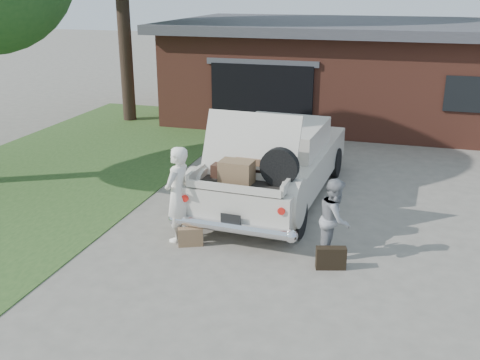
# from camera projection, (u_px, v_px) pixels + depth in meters

# --- Properties ---
(ground) EXTENTS (90.00, 90.00, 0.00)m
(ground) POSITION_uv_depth(u_px,v_px,m) (231.00, 248.00, 10.08)
(ground) COLOR gray
(ground) RESTS_ON ground
(grass_strip) EXTENTS (6.00, 16.00, 0.02)m
(grass_strip) POSITION_uv_depth(u_px,v_px,m) (60.00, 170.00, 14.27)
(grass_strip) COLOR #2D4C1E
(grass_strip) RESTS_ON ground
(house) EXTENTS (12.80, 7.80, 3.30)m
(house) POSITION_uv_depth(u_px,v_px,m) (355.00, 69.00, 19.65)
(house) COLOR brown
(house) RESTS_ON ground
(sedan) EXTENTS (2.48, 5.73, 2.23)m
(sedan) POSITION_uv_depth(u_px,v_px,m) (275.00, 162.00, 12.18)
(sedan) COLOR beige
(sedan) RESTS_ON ground
(woman_left) EXTENTS (0.52, 0.71, 1.78)m
(woman_left) POSITION_uv_depth(u_px,v_px,m) (178.00, 194.00, 10.14)
(woman_left) COLOR white
(woman_left) RESTS_ON ground
(woman_right) EXTENTS (0.55, 0.70, 1.43)m
(woman_right) POSITION_uv_depth(u_px,v_px,m) (335.00, 219.00, 9.54)
(woman_right) COLOR gray
(woman_right) RESTS_ON ground
(suitcase_left) EXTENTS (0.47, 0.31, 0.34)m
(suitcase_left) POSITION_uv_depth(u_px,v_px,m) (190.00, 237.00, 10.12)
(suitcase_left) COLOR #96704C
(suitcase_left) RESTS_ON ground
(suitcase_right) EXTENTS (0.52, 0.29, 0.39)m
(suitcase_right) POSITION_uv_depth(u_px,v_px,m) (331.00, 258.00, 9.30)
(suitcase_right) COLOR black
(suitcase_right) RESTS_ON ground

